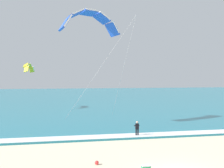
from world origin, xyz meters
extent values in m
cube|color=teal|center=(0.00, 70.03, 0.10)|extent=(200.00, 120.00, 0.20)
cube|color=white|center=(0.00, 11.03, 0.22)|extent=(200.00, 1.94, 0.04)
ellipsoid|color=#239EC6|center=(0.36, 10.92, 0.03)|extent=(0.50, 1.42, 0.05)
cube|color=black|center=(0.36, 11.17, 0.07)|extent=(0.16, 0.07, 0.04)
cube|color=black|center=(0.36, 10.67, 0.07)|extent=(0.16, 0.07, 0.04)
cylinder|color=black|center=(0.26, 10.92, 0.42)|extent=(0.14, 0.14, 0.84)
cylinder|color=black|center=(0.46, 10.92, 0.42)|extent=(0.14, 0.14, 0.84)
cube|color=black|center=(0.36, 10.92, 1.14)|extent=(0.35, 0.21, 0.60)
sphere|color=beige|center=(0.36, 10.92, 1.58)|extent=(0.22, 0.22, 0.22)
cylinder|color=black|center=(0.19, 11.09, 1.19)|extent=(0.11, 0.51, 0.22)
cylinder|color=black|center=(0.55, 11.07, 1.19)|extent=(0.11, 0.51, 0.22)
cylinder|color=black|center=(0.38, 11.30, 1.19)|extent=(0.55, 0.06, 0.04)
cube|color=#3F3F42|center=(0.37, 11.04, 0.92)|extent=(0.12, 0.08, 0.10)
cube|color=blue|center=(-0.29, 20.37, 12.59)|extent=(2.03, 1.88, 1.87)
cube|color=white|center=(0.01, 19.77, 12.79)|extent=(1.19, 0.75, 1.61)
cube|color=blue|center=(-1.79, 19.93, 13.92)|extent=(2.40, 2.15, 1.36)
cube|color=white|center=(-1.50, 19.32, 14.13)|extent=(1.63, 0.98, 1.03)
cube|color=blue|center=(-3.63, 19.13, 14.40)|extent=(2.41, 2.26, 0.54)
cube|color=white|center=(-3.34, 18.53, 14.61)|extent=(1.76, 1.04, 0.22)
cube|color=blue|center=(-5.39, 18.18, 13.92)|extent=(2.20, 2.19, 1.36)
cube|color=white|center=(-5.09, 17.57, 14.13)|extent=(1.62, 0.94, 1.03)
cube|color=blue|center=(-6.67, 17.27, 12.59)|extent=(1.64, 2.01, 1.87)
cube|color=white|center=(-6.38, 16.66, 12.79)|extent=(1.15, 0.72, 1.61)
cylinder|color=#B2B2B7|center=(0.03, 15.84, 6.89)|extent=(0.66, 9.09, 11.40)
cylinder|color=#B2B2B7|center=(-3.16, 14.29, 6.89)|extent=(7.04, 6.00, 11.40)
cube|color=yellow|center=(-12.30, 40.00, 7.62)|extent=(1.00, 0.95, 1.22)
cube|color=white|center=(-11.95, 39.95, 7.84)|extent=(0.26, 0.71, 0.96)
cube|color=yellow|center=(-12.78, 39.16, 8.33)|extent=(1.04, 1.11, 0.98)
cube|color=white|center=(-12.43, 39.11, 8.55)|extent=(0.31, 0.99, 0.63)
cube|color=yellow|center=(-13.07, 38.02, 8.59)|extent=(1.04, 1.24, 0.53)
cube|color=white|center=(-12.73, 37.97, 8.80)|extent=(0.33, 1.07, 0.16)
cube|color=yellow|center=(-13.13, 36.85, 8.33)|extent=(1.00, 1.33, 0.98)
cube|color=white|center=(-12.78, 36.80, 8.55)|extent=(0.32, 1.01, 0.63)
cube|color=yellow|center=(-12.92, 35.91, 7.62)|extent=(0.94, 1.18, 1.22)
cube|color=white|center=(-12.57, 35.85, 7.84)|extent=(0.27, 0.74, 0.96)
cube|color=#238E5B|center=(-2.00, 0.94, 0.17)|extent=(0.56, 0.36, 0.34)
cube|color=white|center=(-2.00, 0.94, 0.37)|extent=(0.58, 0.38, 0.06)
sphere|color=red|center=(-5.00, 2.91, 0.14)|extent=(0.29, 0.29, 0.29)
camera|label=1|loc=(-7.86, -16.58, 6.22)|focal=44.93mm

